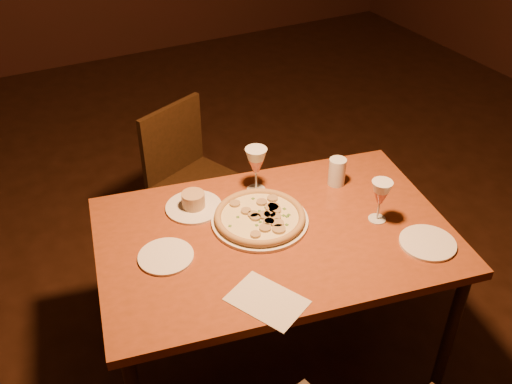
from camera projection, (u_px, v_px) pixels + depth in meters
name	position (u px, v px, depth m)	size (l,w,h in m)	color
floor	(298.00, 321.00, 2.65)	(7.00, 7.00, 0.00)	black
dining_table	(274.00, 245.00, 2.13)	(1.41, 1.04, 0.69)	brown
chair_far	(191.00, 176.00, 2.83)	(0.50, 0.50, 0.79)	black
pizza_plate	(260.00, 217.00, 2.13)	(0.37, 0.37, 0.04)	white
ramekin_saucer	(194.00, 203.00, 2.20)	(0.22, 0.22, 0.07)	white
wine_glass_far	(256.00, 170.00, 2.26)	(0.09, 0.09, 0.19)	#CC6355
wine_glass_right	(380.00, 201.00, 2.10)	(0.08, 0.08, 0.17)	#CC6355
water_tumbler	(337.00, 172.00, 2.31)	(0.07, 0.07, 0.12)	silver
side_plate_left	(166.00, 256.00, 1.98)	(0.19, 0.19, 0.01)	white
side_plate_near	(428.00, 243.00, 2.04)	(0.20, 0.20, 0.01)	white
menu_card	(267.00, 301.00, 1.81)	(0.16, 0.24, 0.00)	beige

